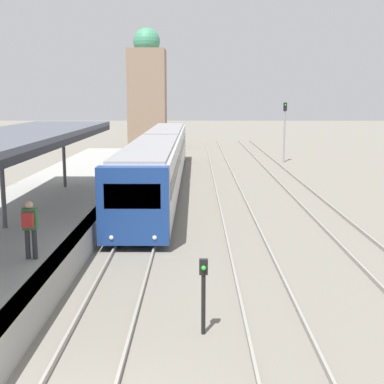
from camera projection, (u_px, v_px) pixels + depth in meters
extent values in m
cube|color=#4C515B|center=(0.00, 138.00, 18.08)|extent=(4.00, 21.67, 0.20)
cube|color=black|center=(58.00, 145.00, 18.11)|extent=(0.08, 21.67, 0.24)
cylinder|color=#47474C|center=(3.00, 185.00, 18.37)|extent=(0.16, 0.16, 3.01)
cylinder|color=#47474C|center=(64.00, 157.00, 26.90)|extent=(0.16, 0.16, 3.01)
cylinder|color=#2D2D33|center=(28.00, 244.00, 14.98)|extent=(0.14, 0.14, 0.85)
cylinder|color=#2D2D33|center=(35.00, 244.00, 14.98)|extent=(0.14, 0.14, 0.85)
cube|color=#2D6638|center=(30.00, 219.00, 14.85)|extent=(0.40, 0.22, 0.60)
sphere|color=tan|center=(29.00, 205.00, 14.78)|extent=(0.22, 0.22, 0.22)
cube|color=#B22828|center=(28.00, 220.00, 14.65)|extent=(0.30, 0.18, 0.40)
cube|color=navy|center=(133.00, 205.00, 19.12)|extent=(2.57, 0.70, 2.80)
cube|color=black|center=(132.00, 196.00, 18.73)|extent=(2.00, 0.04, 0.90)
sphere|color=#EFEACC|center=(111.00, 238.00, 18.98)|extent=(0.16, 0.16, 0.16)
sphere|color=#EFEACC|center=(155.00, 238.00, 18.97)|extent=(0.16, 0.16, 0.16)
cube|color=#B7B7BC|center=(151.00, 175.00, 26.60)|extent=(2.57, 14.49, 2.80)
cube|color=gray|center=(151.00, 146.00, 26.34)|extent=(2.26, 14.20, 0.12)
cube|color=black|center=(151.00, 169.00, 26.54)|extent=(2.59, 13.33, 0.73)
cylinder|color=black|center=(116.00, 223.00, 22.20)|extent=(0.12, 0.70, 0.70)
cylinder|color=black|center=(168.00, 223.00, 22.18)|extent=(0.12, 0.70, 0.70)
cylinder|color=black|center=(139.00, 186.00, 31.48)|extent=(0.12, 0.70, 0.70)
cylinder|color=black|center=(176.00, 186.00, 31.46)|extent=(0.12, 0.70, 0.70)
cube|color=#B7B7BC|center=(167.00, 147.00, 41.21)|extent=(2.57, 14.49, 2.80)
cube|color=gray|center=(167.00, 128.00, 40.96)|extent=(2.26, 14.20, 0.12)
cube|color=black|center=(167.00, 143.00, 41.16)|extent=(2.59, 13.33, 0.73)
cylinder|color=black|center=(148.00, 173.00, 36.81)|extent=(0.12, 0.70, 0.70)
cylinder|color=black|center=(179.00, 173.00, 36.80)|extent=(0.12, 0.70, 0.70)
cylinder|color=black|center=(157.00, 158.00, 46.09)|extent=(0.12, 0.70, 0.70)
cylinder|color=black|center=(183.00, 158.00, 46.07)|extent=(0.12, 0.70, 0.70)
cylinder|color=black|center=(203.00, 304.00, 12.45)|extent=(0.10, 0.10, 1.46)
cube|color=black|center=(204.00, 267.00, 12.29)|extent=(0.20, 0.14, 0.36)
sphere|color=green|center=(204.00, 268.00, 12.20)|extent=(0.11, 0.11, 0.11)
cylinder|color=gray|center=(284.00, 133.00, 45.27)|extent=(0.14, 0.14, 5.04)
cube|color=black|center=(285.00, 107.00, 44.89)|extent=(0.28, 0.20, 0.70)
sphere|color=green|center=(285.00, 105.00, 44.74)|extent=(0.14, 0.14, 0.14)
cube|color=#89705B|center=(147.00, 99.00, 58.04)|extent=(4.00, 4.00, 10.55)
sphere|color=#3D8966|center=(147.00, 41.00, 56.97)|extent=(2.88, 2.88, 2.88)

